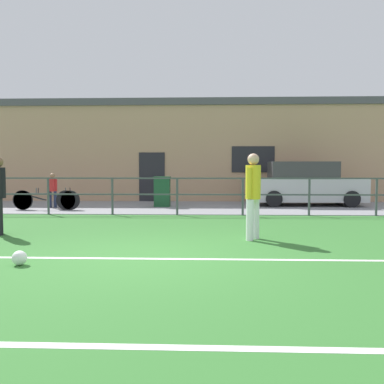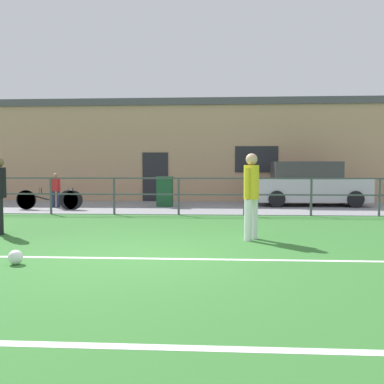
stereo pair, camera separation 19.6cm
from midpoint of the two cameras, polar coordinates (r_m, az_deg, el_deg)
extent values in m
cube|color=#33702D|center=(6.77, -6.75, -9.16)|extent=(60.00, 44.00, 0.04)
cube|color=white|center=(6.68, -6.87, -9.14)|extent=(36.00, 0.11, 0.00)
cube|color=white|center=(3.68, -15.32, -19.86)|extent=(36.00, 0.11, 0.00)
cube|color=gray|center=(15.14, -1.72, -2.08)|extent=(48.00, 5.00, 0.02)
cylinder|color=#474C51|center=(13.53, -19.64, -0.52)|extent=(0.07, 0.07, 1.15)
cylinder|color=#474C51|center=(12.92, -11.38, -0.57)|extent=(0.07, 0.07, 1.15)
cylinder|color=#474C51|center=(12.60, -2.51, -0.60)|extent=(0.07, 0.07, 1.15)
cylinder|color=#474C51|center=(12.60, 6.59, -0.63)|extent=(0.07, 0.07, 1.15)
cylinder|color=#474C51|center=(12.91, 15.48, -0.63)|extent=(0.07, 0.07, 1.15)
cylinder|color=#474C51|center=(13.50, 23.77, -0.62)|extent=(0.07, 0.07, 1.15)
cube|color=#474C51|center=(12.58, -2.52, 1.91)|extent=(36.00, 0.04, 0.04)
cube|color=#474C51|center=(12.60, -2.51, -0.34)|extent=(36.00, 0.04, 0.04)
cube|color=tan|center=(18.77, -0.95, 5.20)|extent=(28.00, 2.40, 4.10)
cube|color=#232328|center=(17.70, -5.88, 2.06)|extent=(1.10, 0.04, 2.10)
cube|color=#232328|center=(17.61, 8.13, 4.50)|extent=(1.80, 0.04, 1.10)
cube|color=#4C4C51|center=(18.97, -0.96, 11.86)|extent=(28.00, 2.56, 0.30)
cylinder|color=white|center=(8.27, 7.34, -3.85)|extent=(0.15, 0.15, 0.82)
cylinder|color=white|center=(8.50, 8.14, -3.67)|extent=(0.15, 0.15, 0.82)
cylinder|color=gold|center=(8.32, 7.78, 1.37)|extent=(0.30, 0.30, 0.68)
sphere|color=tan|center=(8.32, 7.81, 4.51)|extent=(0.23, 0.23, 0.23)
cylinder|color=gold|center=(8.16, 7.20, 1.21)|extent=(0.11, 0.11, 0.61)
cylinder|color=gold|center=(8.49, 8.34, 1.28)|extent=(0.11, 0.11, 0.61)
sphere|color=white|center=(6.73, -23.54, -8.37)|extent=(0.22, 0.22, 0.22)
cylinder|color=#232D4C|center=(15.57, -18.73, -0.99)|extent=(0.11, 0.11, 0.59)
cylinder|color=#232D4C|center=(15.63, -19.37, -0.99)|extent=(0.11, 0.11, 0.59)
cylinder|color=red|center=(15.57, -19.09, 0.98)|extent=(0.22, 0.22, 0.48)
sphere|color=#A37556|center=(15.56, -19.11, 2.17)|extent=(0.17, 0.17, 0.17)
cylinder|color=red|center=(15.53, -18.63, 0.93)|extent=(0.08, 0.08, 0.43)
cylinder|color=red|center=(15.61, -19.55, 0.92)|extent=(0.08, 0.08, 0.43)
cube|color=#B7B7BC|center=(16.28, 15.34, 0.29)|extent=(4.10, 1.67, 0.85)
cube|color=#373738|center=(16.22, 14.68, 2.93)|extent=(2.46, 1.41, 0.65)
cylinder|color=black|center=(15.25, 10.90, -0.93)|extent=(0.60, 0.18, 0.60)
cylinder|color=black|center=(15.91, 20.88, -0.92)|extent=(0.60, 0.18, 0.60)
cylinder|color=black|center=(16.83, 10.08, -0.53)|extent=(0.60, 0.18, 0.60)
cylinder|color=black|center=(17.44, 19.20, -0.53)|extent=(0.60, 0.18, 0.60)
cylinder|color=black|center=(15.18, -22.65, -1.04)|extent=(0.66, 0.04, 0.66)
cylinder|color=black|center=(14.57, -16.85, -1.10)|extent=(0.66, 0.04, 0.66)
cube|color=black|center=(14.85, -19.83, -0.24)|extent=(1.27, 0.04, 0.04)
cube|color=black|center=(15.01, -21.25, -0.64)|extent=(0.79, 0.03, 0.24)
cylinder|color=black|center=(14.95, -20.84, 0.15)|extent=(0.03, 0.03, 0.20)
cylinder|color=black|center=(14.56, -16.87, 0.02)|extent=(0.03, 0.03, 0.28)
cylinder|color=black|center=(15.19, -22.74, -1.03)|extent=(0.67, 0.04, 0.67)
cylinder|color=black|center=(14.62, -17.42, -1.08)|extent=(0.67, 0.04, 0.67)
cube|color=#4C5156|center=(14.88, -20.14, -0.22)|extent=(1.17, 0.04, 0.04)
cube|color=#4C5156|center=(15.03, -21.45, -0.63)|extent=(0.73, 0.03, 0.24)
cylinder|color=#4C5156|center=(14.97, -21.08, 0.16)|extent=(0.03, 0.03, 0.20)
cylinder|color=#4C5156|center=(14.61, -17.44, 0.04)|extent=(0.03, 0.03, 0.28)
cube|color=#194C28|center=(15.23, -4.51, -0.08)|extent=(0.57, 0.48, 1.03)
cube|color=#143D20|center=(15.21, -4.52, 2.00)|extent=(0.60, 0.51, 0.08)
camera|label=1|loc=(0.10, -90.55, -0.03)|focal=38.57mm
camera|label=2|loc=(0.10, 89.45, 0.03)|focal=38.57mm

